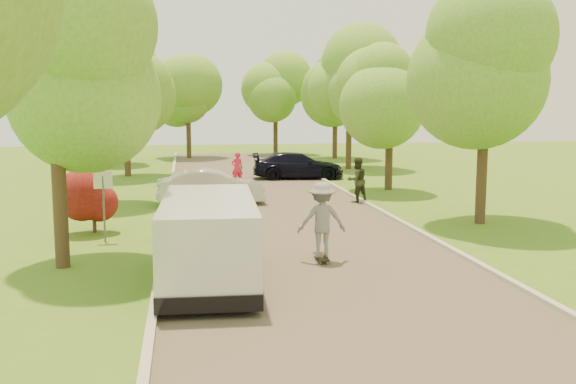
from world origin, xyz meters
TOP-DOWN VIEW (x-y plane):
  - ground at (0.00, 0.00)m, footprint 100.00×100.00m
  - road at (0.00, 8.00)m, footprint 8.00×60.00m
  - curb_left at (-4.05, 8.00)m, footprint 0.18×60.00m
  - curb_right at (4.05, 8.00)m, footprint 0.18×60.00m
  - street_sign at (-5.80, 4.00)m, footprint 0.55×0.06m
  - red_shrub at (-6.30, 5.50)m, footprint 1.70×1.70m
  - tree_l_mida at (-6.30, 1.00)m, footprint 4.71×4.60m
  - tree_l_midb at (-6.81, 12.00)m, footprint 4.30×4.20m
  - tree_l_far at (-6.39, 22.00)m, footprint 4.92×4.80m
  - tree_r_mida at (7.02, 5.00)m, footprint 5.13×5.00m
  - tree_r_midb at (6.60, 14.00)m, footprint 4.51×4.40m
  - tree_r_far at (7.23, 24.00)m, footprint 5.33×5.20m
  - tree_bg_a at (-8.78, 30.00)m, footprint 5.12×5.00m
  - tree_bg_b at (8.22, 32.00)m, footprint 5.12×5.00m
  - tree_bg_c at (-2.79, 34.00)m, footprint 4.92×4.80m
  - tree_bg_d at (4.22, 36.00)m, footprint 5.12×5.00m
  - minivan at (-2.85, -1.05)m, footprint 2.33×5.44m
  - silver_sedan at (-2.30, 10.74)m, footprint 4.45×1.59m
  - dark_sedan at (2.86, 19.22)m, footprint 5.21×2.48m
  - longboard at (0.17, 0.56)m, footprint 0.32×1.03m
  - skateboarder at (0.17, 0.56)m, footprint 1.31×0.78m
  - person_striped at (-0.68, 17.26)m, footprint 0.67×0.50m
  - person_olive at (3.80, 10.29)m, footprint 1.12×0.99m

SIDE VIEW (x-z plane):
  - ground at x=0.00m, z-range 0.00..0.00m
  - road at x=0.00m, z-range 0.00..0.01m
  - curb_left at x=-4.05m, z-range 0.00..0.12m
  - curb_right at x=4.05m, z-range 0.00..0.12m
  - longboard at x=0.17m, z-range 0.05..0.17m
  - silver_sedan at x=-2.30m, z-range 0.00..1.46m
  - dark_sedan at x=2.86m, z-range 0.00..1.46m
  - person_striped at x=-0.68m, z-range 0.00..1.68m
  - person_olive at x=3.80m, z-range 0.00..1.91m
  - minivan at x=-2.85m, z-range 0.06..2.05m
  - red_shrub at x=-6.30m, z-range 0.12..2.07m
  - skateboarder at x=0.17m, z-range 0.13..2.12m
  - street_sign at x=-5.80m, z-range 0.48..2.65m
  - tree_l_midb at x=-6.81m, z-range 1.28..7.89m
  - tree_r_midb at x=6.60m, z-range 1.38..8.38m
  - tree_bg_c at x=-2.79m, z-range 1.35..8.69m
  - tree_l_mida at x=-6.30m, z-range 1.48..8.87m
  - tree_bg_a at x=-8.78m, z-range 1.45..9.18m
  - tree_bg_d at x=4.22m, z-range 1.45..9.18m
  - tree_l_far at x=-6.39m, z-range 1.57..9.36m
  - tree_r_mida at x=7.02m, z-range 1.56..9.51m
  - tree_bg_b at x=8.22m, z-range 1.56..9.51m
  - tree_r_far at x=7.23m, z-range 1.66..10.00m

